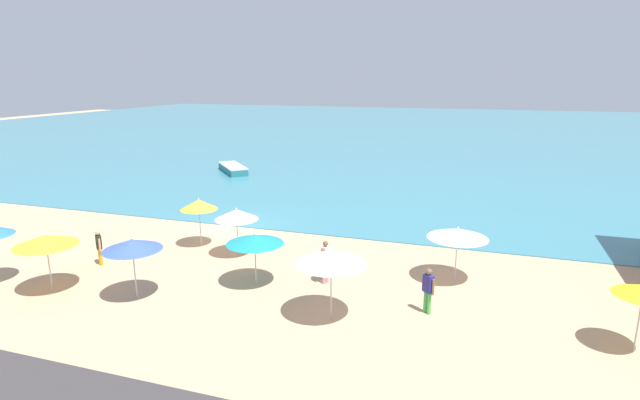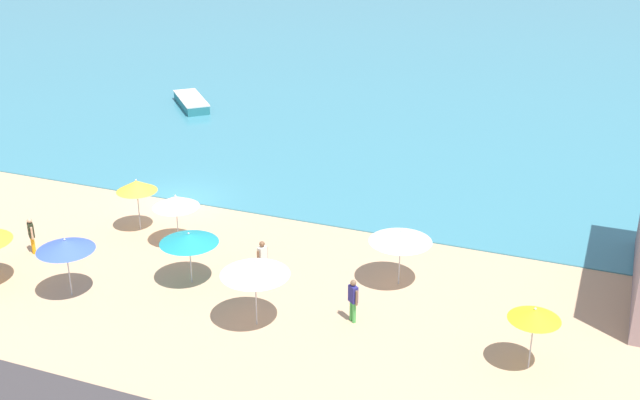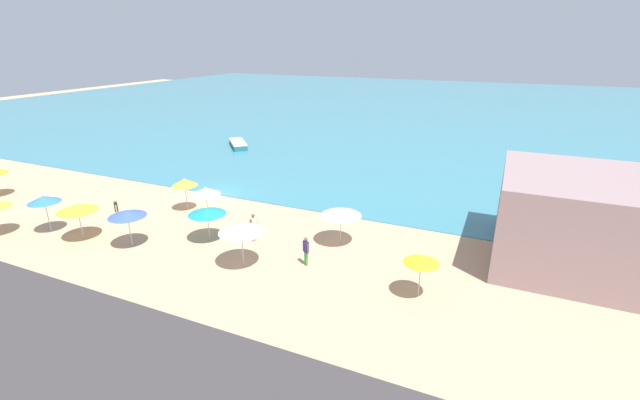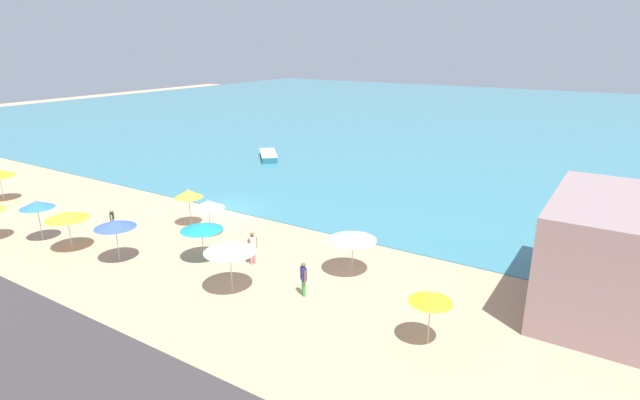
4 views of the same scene
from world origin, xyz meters
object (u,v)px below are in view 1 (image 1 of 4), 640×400
Objects in this scene: beach_umbrella_7 at (236,214)px; bather_0 at (428,288)px; bather_2 at (99,246)px; beach_umbrella_0 at (46,240)px; bather_1 at (325,259)px; beach_umbrella_5 at (132,245)px; beach_umbrella_11 at (199,205)px; beach_umbrella_3 at (458,233)px; beach_umbrella_1 at (331,257)px; beach_umbrella_10 at (255,239)px; skiff_nearshore at (233,169)px.

bather_0 is at bearing -19.22° from beach_umbrella_7.
beach_umbrella_0 is at bearing -86.56° from bather_2.
beach_umbrella_5 is at bearing -150.74° from bather_1.
beach_umbrella_11 reaches higher than bather_2.
beach_umbrella_5 is 5.56m from beach_umbrella_7.
bather_0 is 1.05× the size of bather_2.
beach_umbrella_3 is 9.88m from beach_umbrella_7.
beach_umbrella_1 is 7.56m from beach_umbrella_5.
beach_umbrella_5 is at bearing 7.84° from beach_umbrella_0.
beach_umbrella_0 is 0.97× the size of beach_umbrella_11.
bather_2 is at bearing 171.55° from beach_umbrella_1.
beach_umbrella_5 reaches higher than beach_umbrella_10.
bather_1 is at bearing 21.28° from beach_umbrella_10.
beach_umbrella_0 is at bearing -172.16° from beach_umbrella_5.
beach_umbrella_7 reaches higher than skiff_nearshore.
beach_umbrella_1 is 9.93m from beach_umbrella_11.
skiff_nearshore is (-4.90, 24.39, -1.73)m from beach_umbrella_0.
beach_umbrella_0 reaches higher than beach_umbrella_10.
beach_umbrella_5 is 4.58m from beach_umbrella_10.
beach_umbrella_1 is 11.50m from bather_2.
beach_umbrella_1 reaches higher than bather_0.
bather_0 is (3.14, 1.46, -1.33)m from beach_umbrella_1.
beach_umbrella_3 is 27.20m from skiff_nearshore.
beach_umbrella_7 is (-5.98, 4.64, -0.26)m from beach_umbrella_1.
beach_umbrella_3 is at bearing 20.40° from bather_1.
skiff_nearshore is at bearing 131.39° from bather_0.
bather_1 reaches higher than bather_2.
beach_umbrella_11 is 0.54× the size of skiff_nearshore.
beach_umbrella_10 is at bearing 153.51° from beach_umbrella_1.
beach_umbrella_0 is at bearing -173.84° from beach_umbrella_1.
beach_umbrella_3 is 1.05× the size of beach_umbrella_7.
bather_1 reaches higher than skiff_nearshore.
beach_umbrella_0 is 7.78m from beach_umbrella_7.
beach_umbrella_3 is 3.56m from bather_0.
bather_2 is (-15.19, -3.07, -1.16)m from beach_umbrella_3.
bather_2 is at bearing 147.69° from beach_umbrella_5.
beach_umbrella_5 reaches higher than bather_0.
beach_umbrella_0 is 0.99× the size of beach_umbrella_5.
beach_umbrella_1 is 0.58× the size of skiff_nearshore.
bather_0 is 0.94× the size of bather_1.
beach_umbrella_0 is 7.08m from beach_umbrella_11.
bather_1 is at bearing 29.26° from beach_umbrella_5.
bather_1 is (2.63, 1.02, -0.91)m from beach_umbrella_10.
beach_umbrella_11 is (-2.40, 0.69, 0.11)m from beach_umbrella_7.
beach_umbrella_11 is 1.45× the size of bather_0.
beach_umbrella_1 is 7.57m from beach_umbrella_7.
beach_umbrella_11 is at bearing 67.21° from beach_umbrella_0.
beach_umbrella_3 is at bearing -2.68° from beach_umbrella_11.
beach_umbrella_3 reaches higher than bather_0.
beach_umbrella_1 reaches higher than bather_1.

